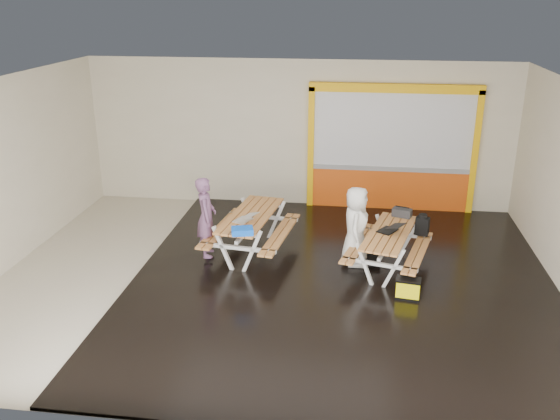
# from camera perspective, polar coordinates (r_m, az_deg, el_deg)

# --- Properties ---
(room) EXTENTS (10.02, 8.02, 3.52)m
(room) POSITION_cam_1_polar(r_m,az_deg,el_deg) (10.13, -0.68, 2.22)
(room) COLOR beige
(room) RESTS_ON ground
(deck) EXTENTS (7.50, 7.98, 0.05)m
(deck) POSITION_cam_1_polar(r_m,az_deg,el_deg) (10.70, 6.04, -6.88)
(deck) COLOR black
(deck) RESTS_ON room
(kiosk) EXTENTS (3.88, 0.16, 3.00)m
(kiosk) POSITION_cam_1_polar(r_m,az_deg,el_deg) (13.92, 10.76, 5.61)
(kiosk) COLOR #D84F10
(kiosk) RESTS_ON room
(picnic_table_left) EXTENTS (1.74, 2.34, 0.87)m
(picnic_table_left) POSITION_cam_1_polar(r_m,az_deg,el_deg) (11.48, -2.83, -1.36)
(picnic_table_left) COLOR #BA7B40
(picnic_table_left) RESTS_ON deck
(picnic_table_right) EXTENTS (1.78, 2.24, 0.79)m
(picnic_table_right) POSITION_cam_1_polar(r_m,az_deg,el_deg) (11.01, 10.52, -2.98)
(picnic_table_right) COLOR #BA7B40
(picnic_table_right) RESTS_ON deck
(person_left) EXTENTS (0.48, 0.64, 1.57)m
(person_left) POSITION_cam_1_polar(r_m,az_deg,el_deg) (11.24, -7.17, -0.68)
(person_left) COLOR #734A70
(person_left) RESTS_ON deck
(person_right) EXTENTS (0.51, 0.76, 1.53)m
(person_right) POSITION_cam_1_polar(r_m,az_deg,el_deg) (11.01, 7.37, -1.57)
(person_right) COLOR white
(person_right) RESTS_ON deck
(laptop_left) EXTENTS (0.51, 0.49, 0.17)m
(laptop_left) POSITION_cam_1_polar(r_m,az_deg,el_deg) (11.04, -3.40, -0.83)
(laptop_left) COLOR silver
(laptop_left) RESTS_ON picnic_table_left
(laptop_right) EXTENTS (0.56, 0.54, 0.18)m
(laptop_right) POSITION_cam_1_polar(r_m,az_deg,el_deg) (10.92, 10.67, -1.81)
(laptop_right) COLOR black
(laptop_right) RESTS_ON picnic_table_right
(blue_pouch) EXTENTS (0.44, 0.36, 0.11)m
(blue_pouch) POSITION_cam_1_polar(r_m,az_deg,el_deg) (10.48, -3.68, -2.04)
(blue_pouch) COLOR blue
(blue_pouch) RESTS_ON picnic_table_left
(toolbox) EXTENTS (0.41, 0.30, 0.21)m
(toolbox) POSITION_cam_1_polar(r_m,az_deg,el_deg) (11.70, 11.76, -0.25)
(toolbox) COLOR black
(toolbox) RESTS_ON picnic_table_right
(backpack) EXTENTS (0.29, 0.23, 0.42)m
(backpack) POSITION_cam_1_polar(r_m,az_deg,el_deg) (11.57, 13.65, -1.40)
(backpack) COLOR black
(backpack) RESTS_ON picnic_table_right
(dark_case) EXTENTS (0.41, 0.33, 0.14)m
(dark_case) POSITION_cam_1_polar(r_m,az_deg,el_deg) (11.34, 8.67, -4.85)
(dark_case) COLOR black
(dark_case) RESTS_ON deck
(fluke_bag) EXTENTS (0.44, 0.32, 0.35)m
(fluke_bag) POSITION_cam_1_polar(r_m,az_deg,el_deg) (10.21, 12.32, -7.47)
(fluke_bag) COLOR black
(fluke_bag) RESTS_ON deck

